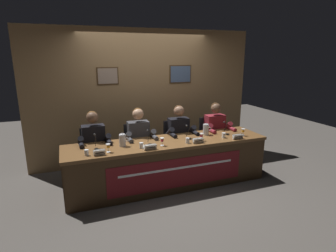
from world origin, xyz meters
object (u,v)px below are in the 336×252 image
Objects in this scene: panelist_far_left at (94,144)px; nameplate_far_right at (238,137)px; panelist_center_right at (180,134)px; chair_center_right at (176,146)px; juice_glass_far_left at (108,146)px; nameplate_center_right at (198,140)px; juice_glass_far_right at (243,131)px; water_cup_far_left at (87,153)px; juice_glass_center_right at (201,136)px; nameplate_far_left at (99,152)px; water_pitcher_left_side at (122,140)px; chair_far_left at (94,156)px; microphone_center_left at (149,140)px; microphone_center_right at (189,134)px; conference_table at (171,157)px; panelist_center_left at (140,139)px; juice_glass_center_left at (162,140)px; microphone_far_right at (226,130)px; chair_center_left at (137,150)px; water_cup_center_left at (141,146)px; water_cup_center_right at (188,141)px; panelist_far_right at (217,130)px; microphone_far_left at (96,144)px; water_pitcher_right_side at (206,130)px; nameplate_center_left at (150,147)px; chair_far_right at (211,141)px.

panelist_far_left is 6.58× the size of nameplate_far_right.
chair_center_right is at bearing 90.00° from panelist_center_right.
chair_center_right reaches higher than juice_glass_far_left.
panelist_far_left is at bearing 157.38° from nameplate_center_right.
panelist_center_right is at bearing 149.69° from juice_glass_far_right.
juice_glass_far_right is at bearing 1.03° from water_cup_far_left.
nameplate_far_left is at bearing -176.58° from juice_glass_center_right.
nameplate_far_right is at bearing -9.44° from water_pitcher_left_side.
microphone_center_left reaches higher than chair_far_left.
nameplate_far_right is (0.76, -0.31, -0.03)m from microphone_center_right.
chair_center_right is at bearing 29.52° from nameplate_far_left.
microphone_center_left is 0.17× the size of panelist_center_right.
panelist_far_left is 7.69× the size of nameplate_far_left.
conference_table is 3.58× the size of chair_center_right.
panelist_center_left is 0.61m from juice_glass_center_left.
microphone_center_left is at bearing -177.47° from microphone_far_right.
water_pitcher_left_side is at bearing 39.03° from juice_glass_far_left.
chair_center_left is (0.61, 0.77, -0.39)m from juice_glass_far_left.
water_cup_center_left is at bearing 175.87° from nameplate_far_right.
microphone_center_right is (-0.15, 0.18, -0.01)m from juice_glass_center_right.
panelist_center_right is (1.50, 0.00, 0.00)m from panelist_far_left.
water_cup_center_right is 1.06m from juice_glass_far_right.
nameplate_center_right is at bearing -174.28° from juice_glass_far_right.
water_cup_center_right reaches higher than conference_table.
water_pitcher_left_side is (0.38, 0.28, 0.05)m from nameplate_far_left.
microphone_far_right is at bearing -94.38° from panelist_far_right.
microphone_far_left is at bearing 169.90° from nameplate_center_right.
juice_glass_far_right is (0.19, -0.55, 0.11)m from panelist_far_right.
panelist_far_left is 1.89m from water_pitcher_right_side.
nameplate_center_left is 0.16m from water_cup_center_left.
chair_center_right is (1.50, 0.85, -0.35)m from nameplate_far_left.
water_cup_center_left is 0.39× the size of microphone_center_right.
microphone_far_left is at bearing 126.45° from juice_glass_far_left.
water_cup_far_left is (-0.30, -0.03, -0.05)m from juice_glass_far_left.
microphone_center_left reaches higher than water_cup_center_left.
panelist_far_right is at bearing 0.00° from panelist_center_left.
chair_far_left and chair_far_right have the same top height.
nameplate_center_right is (0.91, -0.08, 0.00)m from water_cup_center_left.
juice_glass_center_right is (0.10, 0.09, 0.05)m from nameplate_center_right.
panelist_far_right reaches higher than microphone_center_left.
nameplate_far_right is at bearing -84.41° from microphone_far_right.
panelist_center_right is (0.87, 0.56, -0.07)m from water_cup_center_left.
juice_glass_center_right is 0.27m from water_cup_center_right.
water_pitcher_left_side reaches higher than conference_table.
juice_glass_center_right is 0.36m from water_pitcher_right_side.
water_pitcher_right_side reaches higher than water_cup_far_left.
nameplate_far_left is (0.00, -0.85, 0.35)m from chair_far_left.
panelist_center_right reaches higher than microphone_far_left.
juice_glass_far_left is 0.57× the size of microphone_center_left.
microphone_far_right is at bearing -21.22° from chair_center_left.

